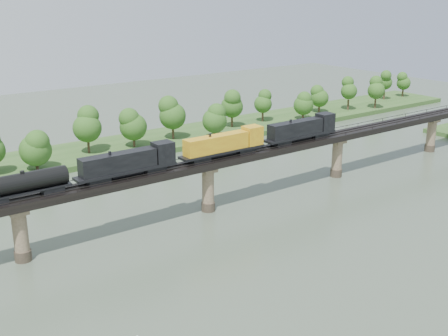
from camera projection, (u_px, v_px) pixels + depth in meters
ground at (304, 262)px, 99.39m from camera, size 400.00×400.00×0.00m
far_bank at (102, 151)px, 164.63m from camera, size 300.00×24.00×1.60m
bridge at (208, 187)px, 120.83m from camera, size 236.00×30.00×11.50m
bridge_superstructure at (208, 159)px, 118.90m from camera, size 220.00×4.90×0.75m
far_treeline at (79, 131)px, 154.13m from camera, size 289.06×17.54×13.60m
freight_train at (194, 151)px, 116.16m from camera, size 83.68×3.26×5.76m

